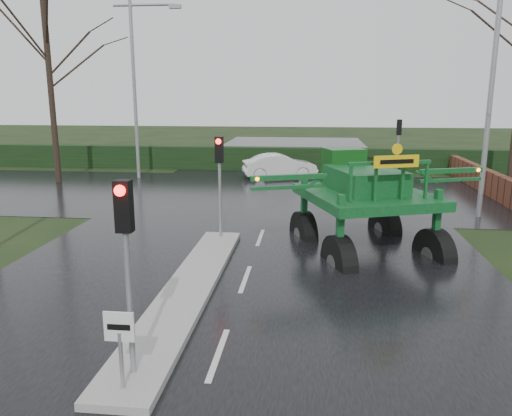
# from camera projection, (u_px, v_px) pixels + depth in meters

# --- Properties ---
(ground) EXTENTS (140.00, 140.00, 0.00)m
(ground) POSITION_uv_depth(u_px,v_px,m) (218.00, 355.00, 9.51)
(ground) COLOR black
(ground) RESTS_ON ground
(road_main) EXTENTS (14.00, 80.00, 0.02)m
(road_main) POSITION_uv_depth(u_px,v_px,m) (265.00, 224.00, 19.20)
(road_main) COLOR black
(road_main) RESTS_ON ground
(road_cross) EXTENTS (80.00, 12.00, 0.02)m
(road_cross) POSITION_uv_depth(u_px,v_px,m) (276.00, 194.00, 25.01)
(road_cross) COLOR black
(road_cross) RESTS_ON ground
(median_island) EXTENTS (1.20, 10.00, 0.16)m
(median_island) POSITION_uv_depth(u_px,v_px,m) (189.00, 289.00, 12.53)
(median_island) COLOR gray
(median_island) RESTS_ON ground
(hedge_row) EXTENTS (44.00, 0.90, 1.50)m
(hedge_row) POSITION_uv_depth(u_px,v_px,m) (285.00, 159.00, 32.60)
(hedge_row) COLOR black
(hedge_row) RESTS_ON ground
(brick_wall) EXTENTS (0.40, 20.00, 1.20)m
(brick_wall) POSITION_uv_depth(u_px,v_px,m) (496.00, 186.00, 23.77)
(brick_wall) COLOR #592D1E
(brick_wall) RESTS_ON ground
(keep_left_sign) EXTENTS (0.50, 0.07, 1.35)m
(keep_left_sign) POSITION_uv_depth(u_px,v_px,m) (120.00, 338.00, 7.95)
(keep_left_sign) COLOR gray
(keep_left_sign) RESTS_ON ground
(traffic_signal_near) EXTENTS (0.26, 0.33, 3.52)m
(traffic_signal_near) POSITION_uv_depth(u_px,v_px,m) (125.00, 237.00, 8.09)
(traffic_signal_near) COLOR gray
(traffic_signal_near) RESTS_ON ground
(traffic_signal_mid) EXTENTS (0.26, 0.33, 3.52)m
(traffic_signal_mid) POSITION_uv_depth(u_px,v_px,m) (219.00, 165.00, 16.33)
(traffic_signal_mid) COLOR gray
(traffic_signal_mid) RESTS_ON ground
(traffic_signal_far) EXTENTS (0.26, 0.33, 3.52)m
(traffic_signal_far) POSITION_uv_depth(u_px,v_px,m) (399.00, 137.00, 27.64)
(traffic_signal_far) COLOR gray
(traffic_signal_far) RESTS_ON ground
(street_light_right) EXTENTS (3.85, 0.30, 10.00)m
(street_light_right) POSITION_uv_depth(u_px,v_px,m) (485.00, 64.00, 18.94)
(street_light_right) COLOR gray
(street_light_right) RESTS_ON ground
(street_light_left_far) EXTENTS (3.85, 0.30, 10.00)m
(street_light_left_far) POSITION_uv_depth(u_px,v_px,m) (139.00, 74.00, 28.43)
(street_light_left_far) COLOR gray
(street_light_left_far) RESTS_ON ground
(tree_left_far) EXTENTS (7.70, 7.70, 13.26)m
(tree_left_far) POSITION_uv_depth(u_px,v_px,m) (47.00, 51.00, 26.70)
(tree_left_far) COLOR black
(tree_left_far) RESTS_ON ground
(crop_sprayer) EXTENTS (7.41, 5.82, 4.38)m
(crop_sprayer) POSITION_uv_depth(u_px,v_px,m) (338.00, 194.00, 14.31)
(crop_sprayer) COLOR black
(crop_sprayer) RESTS_ON ground
(white_sedan) EXTENTS (4.58, 2.65, 1.43)m
(white_sedan) POSITION_uv_depth(u_px,v_px,m) (280.00, 178.00, 29.71)
(white_sedan) COLOR silver
(white_sedan) RESTS_ON ground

